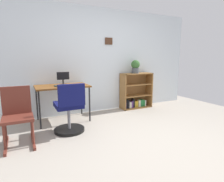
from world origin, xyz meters
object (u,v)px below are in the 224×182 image
object	(u,v)px
bookshelf_low	(135,93)
potted_plant_on_shelf	(135,66)
monitor	(63,78)
rocking_chair	(18,115)
keyboard	(63,85)
desk	(62,88)
office_chair	(70,112)

from	to	relation	value
bookshelf_low	potted_plant_on_shelf	world-z (taller)	potted_plant_on_shelf
bookshelf_low	potted_plant_on_shelf	size ratio (longest dim) A/B	2.75
monitor	potted_plant_on_shelf	world-z (taller)	potted_plant_on_shelf
monitor	rocking_chair	size ratio (longest dim) A/B	0.31
keyboard	rocking_chair	size ratio (longest dim) A/B	0.39
monitor	keyboard	size ratio (longest dim) A/B	0.78
monitor	potted_plant_on_shelf	xyz separation A→B (m)	(1.78, 0.09, 0.20)
desk	keyboard	world-z (taller)	keyboard
rocking_chair	desk	bearing A→B (deg)	41.06
keyboard	potted_plant_on_shelf	bearing A→B (deg)	7.40
bookshelf_low	keyboard	bearing A→B (deg)	-171.09
monitor	potted_plant_on_shelf	size ratio (longest dim) A/B	0.81
rocking_chair	potted_plant_on_shelf	bearing A→B (deg)	18.13
keyboard	rocking_chair	distance (m)	1.07
keyboard	rocking_chair	xyz separation A→B (m)	(-0.82, -0.63, -0.30)
keyboard	potted_plant_on_shelf	xyz separation A→B (m)	(1.82, 0.24, 0.32)
keyboard	bookshelf_low	bearing A→B (deg)	8.91
potted_plant_on_shelf	desk	bearing A→B (deg)	-175.11
keyboard	rocking_chair	world-z (taller)	rocking_chair
keyboard	office_chair	size ratio (longest dim) A/B	0.39
bookshelf_low	office_chair	bearing A→B (deg)	-155.07
monitor	bookshelf_low	world-z (taller)	monitor
keyboard	potted_plant_on_shelf	size ratio (longest dim) A/B	1.03
desk	potted_plant_on_shelf	world-z (taller)	potted_plant_on_shelf
monitor	keyboard	world-z (taller)	monitor
rocking_chair	potted_plant_on_shelf	distance (m)	2.84
monitor	keyboard	distance (m)	0.19
monitor	office_chair	bearing A→B (deg)	-95.48
bookshelf_low	potted_plant_on_shelf	distance (m)	0.67
potted_plant_on_shelf	monitor	bearing A→B (deg)	-176.98
monitor	bookshelf_low	size ratio (longest dim) A/B	0.29
rocking_chair	bookshelf_low	size ratio (longest dim) A/B	0.95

